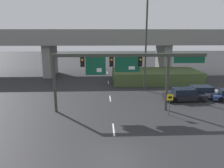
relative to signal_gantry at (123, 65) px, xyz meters
name	(u,v)px	position (x,y,z in m)	size (l,w,h in m)	color
ground_plane	(117,157)	(-1.12, -8.57, -4.73)	(160.00, 160.00, 0.00)	#262628
lane_markings	(110,98)	(-1.12, 4.24, -4.73)	(0.14, 37.15, 0.01)	silver
signal_gantry	(123,65)	(0.00, 0.00, 0.00)	(15.13, 0.44, 5.85)	#383D33
speed_limit_sign	(170,101)	(4.39, -1.55, -3.30)	(0.60, 0.11, 2.19)	#4C4C4C
highway_light_pole_near	(147,27)	(3.77, 7.89, 3.74)	(0.70, 0.36, 16.19)	#383D33
overpass_bridge	(107,42)	(-1.12, 19.36, 1.38)	(49.44, 7.75, 8.32)	gray
grass_embankment	(155,76)	(6.52, 13.06, -3.79)	(13.67, 6.64, 1.88)	#42562D
parked_sedan_near_right	(184,95)	(7.60, 3.13, -4.05)	(4.84, 2.07, 1.46)	black
parked_sedan_mid_right	(202,92)	(10.26, 4.26, -4.07)	(4.72, 1.90, 1.42)	gray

